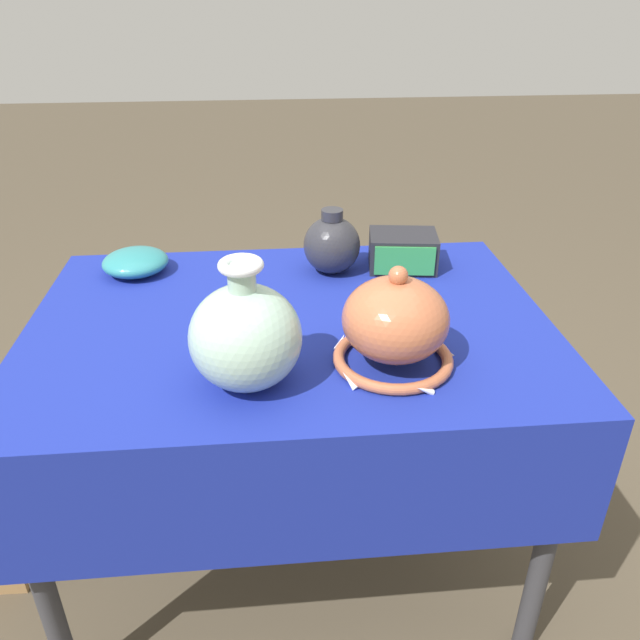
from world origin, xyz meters
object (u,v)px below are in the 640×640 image
(vase_tall_bulbous, at_px, (245,336))
(vase_dome_bell, at_px, (395,325))
(bowl_shallow_teal, at_px, (135,262))
(mosaic_tile_box, at_px, (403,251))
(jar_round_charcoal, at_px, (332,244))

(vase_tall_bulbous, height_order, vase_dome_bell, vase_tall_bulbous)
(vase_tall_bulbous, distance_m, bowl_shallow_teal, 0.59)
(bowl_shallow_teal, bearing_deg, vase_dome_bell, -40.01)
(mosaic_tile_box, distance_m, jar_round_charcoal, 0.18)
(vase_dome_bell, relative_size, jar_round_charcoal, 1.50)
(bowl_shallow_teal, bearing_deg, jar_round_charcoal, -4.29)
(vase_tall_bulbous, distance_m, vase_dome_bell, 0.28)
(bowl_shallow_teal, bearing_deg, mosaic_tile_box, -2.26)
(vase_dome_bell, height_order, bowl_shallow_teal, vase_dome_bell)
(vase_tall_bulbous, relative_size, jar_round_charcoal, 1.50)
(mosaic_tile_box, relative_size, bowl_shallow_teal, 1.13)
(vase_tall_bulbous, distance_m, mosaic_tile_box, 0.62)
(jar_round_charcoal, bearing_deg, vase_tall_bulbous, -113.26)
(vase_dome_bell, height_order, jar_round_charcoal, vase_dome_bell)
(vase_dome_bell, bearing_deg, mosaic_tile_box, 76.06)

